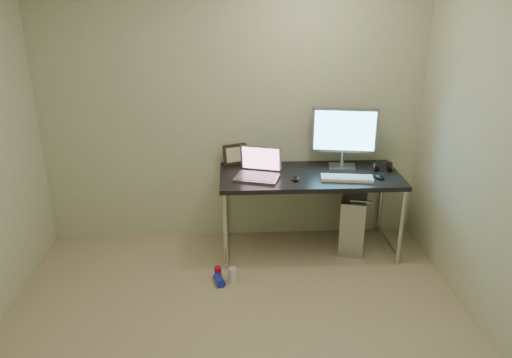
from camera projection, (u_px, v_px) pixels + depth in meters
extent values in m
plane|color=tan|center=(237.00, 353.00, 3.36)|extent=(3.50, 3.50, 0.00)
cube|color=beige|center=(232.00, 111.00, 4.53)|extent=(3.50, 0.02, 2.50)
cube|color=black|center=(310.00, 176.00, 4.43)|extent=(1.60, 0.70, 0.04)
cylinder|color=silver|center=(225.00, 232.00, 4.24)|extent=(0.04, 0.04, 0.71)
cylinder|color=silver|center=(226.00, 202.00, 4.82)|extent=(0.04, 0.04, 0.71)
cylinder|color=silver|center=(401.00, 228.00, 4.31)|extent=(0.04, 0.04, 0.71)
cylinder|color=silver|center=(381.00, 199.00, 4.89)|extent=(0.04, 0.04, 0.71)
cylinder|color=silver|center=(226.00, 243.00, 4.63)|extent=(0.04, 0.62, 0.04)
cylinder|color=silver|center=(387.00, 239.00, 4.70)|extent=(0.04, 0.62, 0.04)
cube|color=silver|center=(353.00, 220.00, 4.67)|extent=(0.35, 0.55, 0.52)
cylinder|color=#A4A3AA|center=(361.00, 201.00, 4.37)|extent=(0.19, 0.08, 0.03)
cylinder|color=#A4A3AA|center=(350.00, 184.00, 4.76)|extent=(0.19, 0.08, 0.03)
cylinder|color=black|center=(343.00, 196.00, 4.85)|extent=(0.01, 0.16, 0.69)
cylinder|color=black|center=(353.00, 199.00, 4.84)|extent=(0.02, 0.11, 0.71)
cylinder|color=red|center=(218.00, 273.00, 4.20)|extent=(0.08, 0.08, 0.11)
cylinder|color=white|center=(233.00, 275.00, 4.14)|extent=(0.09, 0.09, 0.13)
cylinder|color=#192FC3|center=(219.00, 280.00, 4.12)|extent=(0.11, 0.15, 0.07)
cube|color=#A4A3AA|center=(257.00, 178.00, 4.32)|extent=(0.43, 0.35, 0.02)
cube|color=slate|center=(257.00, 176.00, 4.31)|extent=(0.37, 0.30, 0.00)
cube|color=gray|center=(261.00, 158.00, 4.40)|extent=(0.37, 0.16, 0.24)
cube|color=#845462|center=(261.00, 159.00, 4.40)|extent=(0.33, 0.13, 0.20)
cube|color=#A4A3AA|center=(342.00, 167.00, 4.58)|extent=(0.26, 0.21, 0.02)
cylinder|color=#A4A3AA|center=(342.00, 158.00, 4.58)|extent=(0.04, 0.04, 0.13)
cube|color=#A4A3AA|center=(344.00, 130.00, 4.47)|extent=(0.59, 0.13, 0.41)
cube|color=#57C4F2|center=(345.00, 131.00, 4.45)|extent=(0.53, 0.09, 0.36)
cube|color=white|center=(347.00, 178.00, 4.29)|extent=(0.46, 0.21, 0.03)
ellipsoid|color=black|center=(380.00, 176.00, 4.32)|extent=(0.09, 0.13, 0.04)
ellipsoid|color=black|center=(296.00, 178.00, 4.29)|extent=(0.08, 0.12, 0.04)
cylinder|color=black|center=(377.00, 167.00, 4.51)|extent=(0.06, 0.10, 0.10)
cylinder|color=black|center=(389.00, 167.00, 4.51)|extent=(0.06, 0.10, 0.10)
cube|color=black|center=(384.00, 162.00, 4.49)|extent=(0.13, 0.04, 0.01)
cube|color=black|center=(236.00, 154.00, 4.64)|extent=(0.25, 0.15, 0.19)
cylinder|color=silver|center=(263.00, 161.00, 4.61)|extent=(0.01, 0.01, 0.09)
cylinder|color=white|center=(263.00, 155.00, 4.59)|extent=(0.05, 0.04, 0.04)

